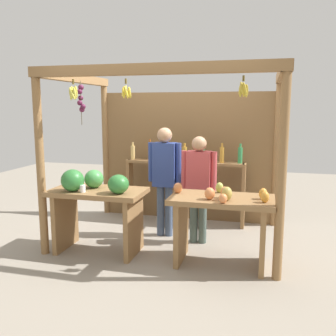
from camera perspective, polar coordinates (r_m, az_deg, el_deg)
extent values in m
plane|color=gray|center=(5.36, 0.53, -10.67)|extent=(12.00, 12.00, 0.00)
cylinder|color=olive|center=(4.78, -19.10, 0.61)|extent=(0.10, 0.10, 2.31)
cylinder|color=olive|center=(3.99, 17.14, -0.95)|extent=(0.10, 0.10, 2.31)
cylinder|color=olive|center=(6.46, -9.62, 3.14)|extent=(0.10, 0.10, 2.31)
cylinder|color=olive|center=(5.89, 16.41, 2.30)|extent=(0.10, 0.10, 2.31)
cube|color=olive|center=(4.13, -2.80, 15.01)|extent=(2.93, 0.12, 0.12)
cube|color=olive|center=(5.57, -14.10, 13.29)|extent=(0.12, 2.02, 0.12)
cube|color=olive|center=(4.91, 17.32, 13.72)|extent=(0.12, 2.02, 0.12)
cube|color=brown|center=(6.05, 2.82, 1.75)|extent=(2.83, 0.04, 2.07)
cylinder|color=brown|center=(4.42, -6.52, 13.17)|extent=(0.02, 0.02, 0.06)
ellipsoid|color=yellow|center=(4.40, -5.98, 11.49)|extent=(0.04, 0.09, 0.14)
ellipsoid|color=yellow|center=(4.45, -6.10, 11.46)|extent=(0.07, 0.05, 0.15)
ellipsoid|color=yellow|center=(4.45, -6.78, 11.75)|extent=(0.07, 0.08, 0.15)
ellipsoid|color=yellow|center=(4.41, -6.87, 11.49)|extent=(0.06, 0.07, 0.15)
ellipsoid|color=yellow|center=(4.38, -6.50, 11.60)|extent=(0.07, 0.05, 0.15)
cylinder|color=brown|center=(4.05, 11.58, 13.40)|extent=(0.02, 0.02, 0.06)
ellipsoid|color=gold|center=(4.04, 12.03, 11.53)|extent=(0.04, 0.08, 0.14)
ellipsoid|color=gold|center=(4.08, 11.79, 11.62)|extent=(0.07, 0.05, 0.14)
ellipsoid|color=gold|center=(4.07, 11.23, 11.96)|extent=(0.08, 0.07, 0.15)
ellipsoid|color=gold|center=(4.04, 11.12, 11.61)|extent=(0.04, 0.06, 0.14)
ellipsoid|color=gold|center=(4.02, 11.35, 11.98)|extent=(0.06, 0.05, 0.14)
ellipsoid|color=gold|center=(4.02, 11.76, 11.87)|extent=(0.07, 0.06, 0.15)
cylinder|color=brown|center=(4.63, -14.42, 12.77)|extent=(0.02, 0.02, 0.06)
ellipsoid|color=#D1CC4C|center=(4.61, -14.00, 11.32)|extent=(0.04, 0.07, 0.15)
ellipsoid|color=#D1CC4C|center=(4.62, -14.02, 11.25)|extent=(0.06, 0.07, 0.16)
ellipsoid|color=#D1CC4C|center=(4.64, -14.17, 11.27)|extent=(0.07, 0.04, 0.15)
ellipsoid|color=#D1CC4C|center=(4.64, -14.37, 11.20)|extent=(0.08, 0.06, 0.16)
ellipsoid|color=#D1CC4C|center=(4.64, -14.62, 10.98)|extent=(0.05, 0.07, 0.16)
ellipsoid|color=#D1CC4C|center=(4.63, -14.70, 11.30)|extent=(0.05, 0.08, 0.15)
ellipsoid|color=#D1CC4C|center=(4.60, -14.77, 11.08)|extent=(0.06, 0.05, 0.16)
ellipsoid|color=#D1CC4C|center=(4.58, -14.57, 11.00)|extent=(0.10, 0.04, 0.15)
ellipsoid|color=#D1CC4C|center=(4.58, -14.23, 11.15)|extent=(0.05, 0.05, 0.16)
cylinder|color=#4C422D|center=(4.86, -13.26, 9.74)|extent=(0.01, 0.01, 0.55)
sphere|color=#511938|center=(4.89, -13.28, 12.02)|extent=(0.07, 0.07, 0.07)
sphere|color=#511938|center=(4.87, -13.47, 11.39)|extent=(0.07, 0.07, 0.07)
sphere|color=#511938|center=(4.89, -13.32, 10.49)|extent=(0.06, 0.06, 0.06)
sphere|color=#511938|center=(4.85, -13.46, 9.75)|extent=(0.07, 0.07, 0.07)
sphere|color=#511938|center=(4.84, -12.97, 9.22)|extent=(0.07, 0.07, 0.07)
sphere|color=#601E42|center=(4.87, -13.13, 8.78)|extent=(0.07, 0.07, 0.07)
cube|color=olive|center=(4.74, -10.81, -3.64)|extent=(1.19, 0.64, 0.06)
cube|color=olive|center=(5.07, -15.58, -7.75)|extent=(0.06, 0.58, 0.75)
cube|color=olive|center=(4.67, -5.31, -8.89)|extent=(0.06, 0.58, 0.75)
ellipsoid|color=#2D7533|center=(4.68, -14.52, -1.86)|extent=(0.35, 0.35, 0.27)
ellipsoid|color=#429347|center=(4.83, -11.35, -1.65)|extent=(0.34, 0.34, 0.23)
ellipsoid|color=#2D7533|center=(4.46, -7.67, -2.48)|extent=(0.29, 0.29, 0.23)
cylinder|color=white|center=(4.62, -13.04, -3.11)|extent=(0.07, 0.07, 0.09)
cube|color=olive|center=(4.32, 8.27, -4.85)|extent=(1.19, 0.64, 0.06)
cube|color=olive|center=(4.51, 2.05, -9.54)|extent=(0.06, 0.58, 0.75)
cube|color=olive|center=(4.41, 14.40, -10.27)|extent=(0.06, 0.58, 0.75)
ellipsoid|color=#A8B24C|center=(4.52, 7.95, -3.00)|extent=(0.13, 0.13, 0.13)
ellipsoid|color=#E07F47|center=(4.03, 8.51, -4.67)|extent=(0.11, 0.11, 0.11)
ellipsoid|color=gold|center=(4.15, 14.73, -4.34)|extent=(0.10, 0.10, 0.13)
ellipsoid|color=#E07F47|center=(4.26, 8.75, -3.73)|extent=(0.13, 0.13, 0.13)
ellipsoid|color=gold|center=(4.29, 14.46, -3.87)|extent=(0.13, 0.13, 0.13)
ellipsoid|color=#E07F47|center=(4.46, 1.54, -3.08)|extent=(0.11, 0.11, 0.13)
ellipsoid|color=#E07F47|center=(4.17, 6.46, -3.94)|extent=(0.12, 0.12, 0.14)
ellipsoid|color=#B79E47|center=(4.15, 9.06, -3.93)|extent=(0.15, 0.15, 0.16)
cube|color=olive|center=(6.14, -5.90, -3.26)|extent=(0.05, 0.20, 1.00)
cube|color=olive|center=(5.77, 11.54, -4.23)|extent=(0.05, 0.20, 1.00)
cube|color=olive|center=(5.80, 2.58, 0.85)|extent=(1.84, 0.22, 0.04)
cylinder|color=#D8B266|center=(6.02, -5.45, 2.39)|extent=(0.07, 0.07, 0.22)
cylinder|color=#D8B266|center=(6.00, -5.47, 3.72)|extent=(0.03, 0.03, 0.06)
cylinder|color=#994C1E|center=(5.92, -2.78, 2.56)|extent=(0.06, 0.06, 0.27)
cylinder|color=#994C1E|center=(5.90, -2.79, 4.17)|extent=(0.03, 0.03, 0.06)
cylinder|color=#338C4C|center=(5.85, -0.24, 2.46)|extent=(0.08, 0.08, 0.27)
cylinder|color=#338C4C|center=(5.83, -0.24, 4.06)|extent=(0.03, 0.03, 0.06)
cylinder|color=gold|center=(5.78, 2.56, 2.15)|extent=(0.08, 0.08, 0.22)
cylinder|color=gold|center=(5.76, 2.57, 3.55)|extent=(0.03, 0.03, 0.06)
cylinder|color=#338C4C|center=(5.73, 5.34, 2.29)|extent=(0.06, 0.06, 0.27)
cylinder|color=#338C4C|center=(5.71, 5.37, 3.94)|extent=(0.03, 0.03, 0.06)
cylinder|color=gold|center=(5.69, 8.31, 2.01)|extent=(0.07, 0.07, 0.24)
cylinder|color=gold|center=(5.67, 8.35, 3.51)|extent=(0.03, 0.03, 0.06)
cylinder|color=#338C4C|center=(5.66, 11.07, 1.91)|extent=(0.07, 0.07, 0.24)
cylinder|color=#338C4C|center=(5.65, 11.11, 3.43)|extent=(0.03, 0.03, 0.06)
cylinder|color=#485978|center=(5.36, -1.13, -6.57)|extent=(0.11, 0.11, 0.73)
cylinder|color=#485978|center=(5.33, 0.12, -6.66)|extent=(0.11, 0.11, 0.73)
cube|color=#2D428C|center=(5.20, -0.52, 0.54)|extent=(0.32, 0.19, 0.62)
cylinder|color=#2D428C|center=(5.25, -2.63, 0.96)|extent=(0.08, 0.08, 0.56)
cylinder|color=#2D428C|center=(5.15, 1.63, 0.80)|extent=(0.08, 0.08, 0.56)
sphere|color=tan|center=(5.16, -0.53, 5.10)|extent=(0.21, 0.21, 0.21)
cylinder|color=#495B53|center=(5.11, 4.01, -7.67)|extent=(0.11, 0.11, 0.68)
cylinder|color=#495B53|center=(5.09, 5.35, -7.76)|extent=(0.11, 0.11, 0.68)
cube|color=#BF474C|center=(4.95, 4.77, -0.73)|extent=(0.32, 0.19, 0.58)
cylinder|color=#BF474C|center=(4.99, 2.51, -0.30)|extent=(0.08, 0.08, 0.52)
cylinder|color=#BF474C|center=(4.92, 7.07, -0.49)|extent=(0.08, 0.08, 0.52)
sphere|color=tan|center=(4.90, 4.84, 3.74)|extent=(0.20, 0.20, 0.20)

